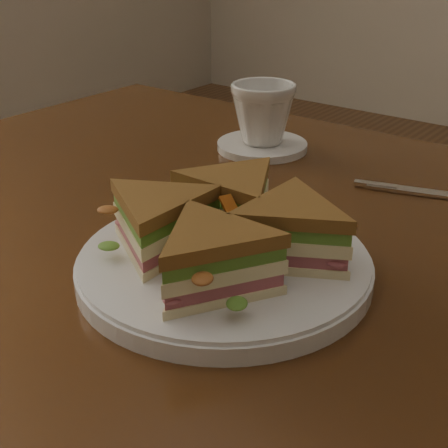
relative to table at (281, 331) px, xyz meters
The scene contains 8 objects.
table is the anchor object (origin of this frame).
plate 0.13m from the table, 101.66° to the right, with size 0.26×0.26×0.02m, color white.
sandwich_wedges 0.16m from the table, 101.66° to the right, with size 0.26×0.26×0.06m.
crisps_mound 0.16m from the table, 101.66° to the right, with size 0.09×0.09×0.05m, color #CC631A, non-canonical shape.
spoon 0.14m from the table, 167.89° to the left, with size 0.18×0.05×0.01m.
knife 0.25m from the table, 70.40° to the left, with size 0.21×0.08×0.00m.
saucer 0.31m from the table, 128.92° to the left, with size 0.13×0.13×0.01m, color white.
coffee_cup 0.33m from the table, 128.92° to the left, with size 0.09×0.09×0.08m, color white.
Camera 1 is at (0.28, -0.46, 1.04)m, focal length 50.00 mm.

